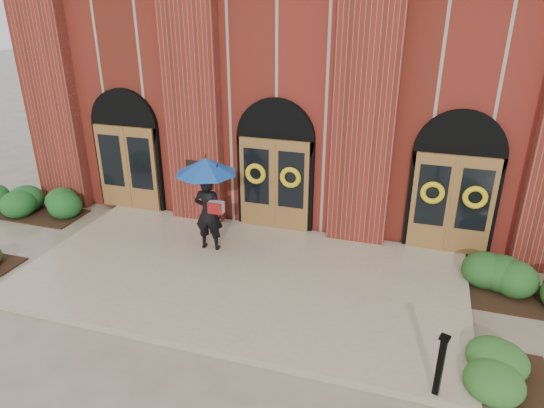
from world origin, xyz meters
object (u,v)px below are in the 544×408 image
at_px(hedge_wall_right, 520,285).
at_px(metal_post, 440,364).
at_px(man_with_umbrella, 207,186).
at_px(hedge_wall_left, 30,202).

bearing_deg(hedge_wall_right, metal_post, -115.84).
distance_m(man_with_umbrella, hedge_wall_left, 6.33).
bearing_deg(hedge_wall_left, metal_post, -19.18).
distance_m(man_with_umbrella, metal_post, 6.55).
bearing_deg(hedge_wall_right, hedge_wall_left, 177.70).
relative_size(metal_post, hedge_wall_right, 0.39).
distance_m(man_with_umbrella, hedge_wall_right, 7.33).
xyz_separation_m(metal_post, hedge_wall_right, (1.70, 3.51, -0.37)).
height_order(metal_post, hedge_wall_right, metal_post).
relative_size(hedge_wall_left, hedge_wall_right, 1.00).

